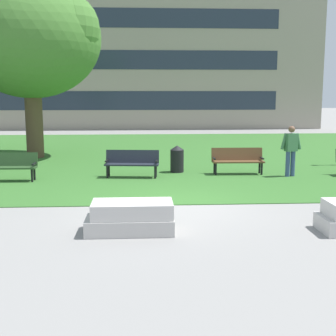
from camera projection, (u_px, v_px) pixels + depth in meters
The scene contains 10 objects.
ground_plane at pixel (175, 205), 11.93m from camera, with size 140.00×140.00×0.00m, color gray.
grass_lawn at pixel (159, 154), 21.78m from camera, with size 40.00×20.00×0.02m, color #336628.
concrete_block_left at pixel (131, 218), 9.63m from camera, with size 1.80×0.90×0.64m.
park_bench_near_right at pixel (132, 162), 15.72m from camera, with size 1.85×0.72×0.90m.
park_bench_far_left at pixel (238, 159), 16.34m from camera, with size 1.81×0.56×0.90m.
park_bench_far_right at pixel (9, 165), 15.06m from camera, with size 1.81×0.57×0.90m.
tree_far_right at pixel (29, 40), 19.75m from camera, with size 6.26×5.96×7.63m.
trash_bin at pixel (177, 159), 16.68m from camera, with size 0.49×0.49×0.96m.
person_bystander_far_lawn at pixel (291, 148), 15.78m from camera, with size 0.75×0.34×1.71m.
building_facade_distant at pixel (132, 40), 34.90m from camera, with size 29.09×1.03×13.30m.
Camera 1 is at (-0.85, -11.58, 2.87)m, focal length 50.00 mm.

